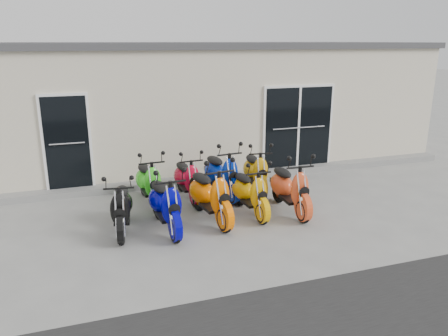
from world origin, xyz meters
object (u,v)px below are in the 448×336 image
(scooter_back_blue, at_px, (222,168))
(scooter_front_orange_b, at_px, (250,186))
(scooter_front_red, at_px, (290,181))
(scooter_back_red, at_px, (187,173))
(scooter_front_black, at_px, (121,201))
(scooter_back_yellow, at_px, (256,166))
(scooter_front_orange_a, at_px, (210,188))
(scooter_front_blue, at_px, (165,197))
(scooter_back_green, at_px, (148,176))

(scooter_back_blue, bearing_deg, scooter_front_orange_b, -86.45)
(scooter_front_red, xyz_separation_m, scooter_back_red, (-1.81, 1.45, -0.07))
(scooter_front_black, bearing_deg, scooter_front_red, 6.73)
(scooter_back_blue, distance_m, scooter_back_yellow, 0.86)
(scooter_front_orange_a, height_order, scooter_back_red, scooter_front_orange_a)
(scooter_front_orange_a, bearing_deg, scooter_front_black, 171.74)
(scooter_front_blue, relative_size, scooter_front_red, 0.99)
(scooter_front_red, distance_m, scooter_back_blue, 1.69)
(scooter_front_black, bearing_deg, scooter_front_blue, -4.07)
(scooter_back_red, bearing_deg, scooter_back_yellow, -3.98)
(scooter_front_orange_b, relative_size, scooter_back_red, 1.02)
(scooter_front_red, relative_size, scooter_back_red, 1.12)
(scooter_back_red, xyz_separation_m, scooter_back_blue, (0.78, -0.10, 0.08))
(scooter_back_green, relative_size, scooter_back_red, 1.06)
(scooter_back_green, bearing_deg, scooter_back_blue, -5.79)
(scooter_back_green, xyz_separation_m, scooter_back_blue, (1.64, -0.06, 0.04))
(scooter_front_orange_b, distance_m, scooter_back_yellow, 1.43)
(scooter_front_orange_b, distance_m, scooter_back_blue, 1.23)
(scooter_front_orange_b, bearing_deg, scooter_front_red, -12.38)
(scooter_front_red, xyz_separation_m, scooter_back_yellow, (-0.17, 1.41, -0.04))
(scooter_front_orange_a, bearing_deg, scooter_back_green, 118.77)
(scooter_back_red, bearing_deg, scooter_back_green, -179.59)
(scooter_front_orange_b, xyz_separation_m, scooter_back_green, (-1.84, 1.27, 0.02))
(scooter_front_blue, bearing_deg, scooter_back_red, 58.65)
(scooter_front_orange_b, bearing_deg, scooter_front_orange_a, -179.52)
(scooter_back_green, bearing_deg, scooter_front_orange_a, -57.18)
(scooter_front_black, bearing_deg, scooter_front_orange_a, 7.82)
(scooter_back_blue, bearing_deg, scooter_back_yellow, -1.69)
(scooter_front_blue, bearing_deg, scooter_back_blue, 38.14)
(scooter_back_green, distance_m, scooter_back_blue, 1.64)
(scooter_front_black, relative_size, scooter_front_orange_a, 0.88)
(scooter_front_orange_a, xyz_separation_m, scooter_back_red, (-0.12, 1.37, -0.09))
(scooter_front_red, relative_size, scooter_back_green, 1.06)
(scooter_front_black, xyz_separation_m, scooter_back_blue, (2.35, 1.25, 0.07))
(scooter_front_blue, bearing_deg, scooter_back_yellow, 27.42)
(scooter_front_orange_b, bearing_deg, scooter_back_red, 123.60)
(scooter_front_orange_a, xyz_separation_m, scooter_back_yellow, (1.51, 1.33, -0.06))
(scooter_front_black, distance_m, scooter_back_green, 1.49)
(scooter_back_blue, bearing_deg, scooter_back_green, 172.07)
(scooter_back_blue, bearing_deg, scooter_front_blue, -143.68)
(scooter_front_black, height_order, scooter_front_blue, scooter_front_blue)
(scooter_front_red, distance_m, scooter_back_green, 3.01)
(scooter_front_orange_b, bearing_deg, scooter_back_blue, 96.22)
(scooter_back_green, distance_m, scooter_back_yellow, 2.49)
(scooter_front_black, bearing_deg, scooter_back_green, 69.83)
(scooter_front_blue, height_order, scooter_front_red, scooter_front_red)
(scooter_front_black, bearing_deg, scooter_back_red, 49.12)
(scooter_front_black, xyz_separation_m, scooter_back_yellow, (3.20, 1.31, 0.02))
(scooter_front_orange_a, xyz_separation_m, scooter_back_green, (-0.98, 1.32, -0.06))
(scooter_back_red, bearing_deg, scooter_front_orange_a, -87.38)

